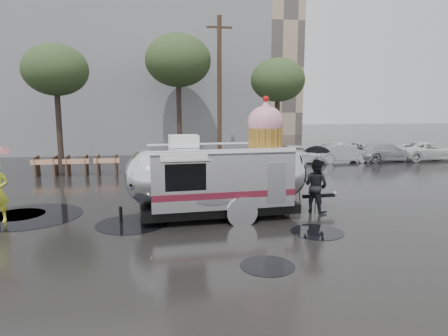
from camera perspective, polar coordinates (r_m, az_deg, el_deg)
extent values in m
plane|color=black|center=(11.92, -2.00, -8.40)|extent=(120.00, 120.00, 0.00)
cylinder|color=black|center=(11.74, 13.17, -8.89)|extent=(1.49, 1.49, 0.01)
cylinder|color=black|center=(12.49, -13.07, -7.79)|extent=(2.14, 2.14, 0.01)
cylinder|color=black|center=(14.80, -27.29, -5.94)|extent=(1.65, 1.65, 0.01)
cylinder|color=black|center=(9.23, 6.23, -13.71)|extent=(1.23, 1.23, 0.01)
cylinder|color=black|center=(14.47, -26.07, -6.18)|extent=(3.33, 3.33, 0.01)
cube|color=slate|center=(35.49, -14.04, 13.47)|extent=(22.00, 12.00, 13.00)
cylinder|color=#473323|center=(25.61, -0.66, 11.08)|extent=(0.28, 0.28, 9.00)
cube|color=#473323|center=(26.03, -0.67, 19.47)|extent=(1.60, 0.12, 0.12)
cylinder|color=#382D26|center=(24.90, -22.56, 6.84)|extent=(0.32, 0.32, 5.85)
ellipsoid|color=#2A421F|center=(24.97, -22.93, 12.80)|extent=(3.64, 3.64, 2.86)
cylinder|color=#382D26|center=(26.32, -6.44, 8.52)|extent=(0.32, 0.32, 6.75)
ellipsoid|color=#2A421F|center=(26.47, -6.56, 15.03)|extent=(4.20, 4.20, 3.30)
cylinder|color=#382D26|center=(25.42, 7.58, 6.96)|extent=(0.32, 0.32, 5.40)
ellipsoid|color=#2A421F|center=(25.45, 7.70, 12.37)|extent=(3.36, 3.36, 2.64)
cube|color=#473323|center=(22.32, -25.13, 0.24)|extent=(0.08, 0.80, 1.00)
cube|color=#473323|center=(22.09, -22.88, 0.31)|extent=(0.08, 0.80, 1.00)
cube|color=#E5590C|center=(21.80, -24.30, 0.77)|extent=(1.30, 0.04, 0.25)
cube|color=#473323|center=(21.96, -21.36, 0.35)|extent=(0.08, 0.80, 1.00)
cube|color=#473323|center=(21.79, -19.05, 0.41)|extent=(0.08, 0.80, 1.00)
cube|color=#E5590C|center=(21.47, -20.43, 0.89)|extent=(1.30, 0.04, 0.25)
cube|color=#473323|center=(21.70, -17.48, 0.46)|extent=(0.08, 0.80, 1.00)
cube|color=#473323|center=(21.60, -15.12, 0.52)|extent=(0.08, 0.80, 1.00)
cube|color=#E5590C|center=(21.24, -16.45, 1.01)|extent=(1.30, 0.04, 0.25)
imported|color=silver|center=(24.94, 10.36, 2.25)|extent=(4.00, 1.80, 1.40)
imported|color=#B2B2B7|center=(26.12, 16.57, 2.32)|extent=(4.00, 1.80, 1.40)
imported|color=#B2B2B7|center=(27.57, 22.18, 2.40)|extent=(4.20, 1.80, 1.44)
imported|color=silver|center=(29.25, 27.19, 2.47)|extent=(4.40, 1.90, 1.50)
cube|color=silver|center=(12.73, -0.89, -0.90)|extent=(4.45, 2.52, 1.77)
ellipsoid|color=silver|center=(13.34, 8.23, -0.53)|extent=(1.61, 2.35, 1.77)
ellipsoid|color=silver|center=(12.46, -10.66, -1.27)|extent=(1.61, 2.35, 1.77)
cube|color=black|center=(12.94, -0.88, -5.41)|extent=(5.02, 2.26, 0.29)
cylinder|color=black|center=(12.11, 2.43, -6.43)|extent=(0.70, 0.26, 0.69)
cylinder|color=black|center=(14.01, 0.22, -4.29)|extent=(0.70, 0.26, 0.69)
cylinder|color=silver|center=(11.97, 2.61, -6.37)|extent=(0.95, 0.15, 0.94)
cube|color=black|center=(14.06, 13.39, -3.87)|extent=(1.18, 0.19, 0.12)
sphere|color=silver|center=(14.32, 15.52, -3.52)|extent=(0.17, 0.17, 0.16)
cylinder|color=black|center=(12.70, -14.53, -6.44)|extent=(0.10, 0.10, 0.49)
cube|color=maroon|center=(11.74, 0.28, -3.95)|extent=(4.32, 0.29, 0.20)
cube|color=maroon|center=(13.89, -1.86, -1.92)|extent=(4.32, 0.29, 0.20)
cube|color=black|center=(11.39, -5.48, -1.35)|extent=(1.18, 0.10, 0.79)
cube|color=#A6A39B|center=(11.09, -5.36, 0.94)|extent=(1.40, 0.57, 0.14)
cube|color=silver|center=(12.11, 7.56, -2.19)|extent=(0.59, 0.07, 1.28)
cube|color=white|center=(12.40, -5.80, 3.84)|extent=(0.92, 0.69, 0.37)
cylinder|color=gold|center=(13.00, 5.91, 4.51)|extent=(1.08, 1.08, 0.59)
ellipsoid|color=#ECA3B7|center=(12.97, 5.95, 6.59)|extent=(1.21, 1.21, 1.02)
cone|color=#ECA3B7|center=(12.96, 5.98, 8.84)|extent=(0.52, 0.52, 0.39)
sphere|color=red|center=(12.96, 6.00, 9.80)|extent=(0.21, 0.21, 0.20)
imported|color=black|center=(13.70, 12.99, -2.50)|extent=(0.88, 0.97, 1.78)
imported|color=black|center=(13.53, 13.14, 1.74)|extent=(1.05, 1.05, 0.72)
cylinder|color=black|center=(13.71, 12.98, -2.76)|extent=(0.02, 0.02, 1.65)
cylinder|color=black|center=(14.15, 10.70, -2.93)|extent=(0.06, 0.32, 1.37)
cylinder|color=black|center=(14.18, 9.01, -2.85)|extent=(0.27, 0.20, 1.38)
cylinder|color=black|center=(13.81, 9.72, -3.19)|extent=(0.29, 0.15, 1.37)
cube|color=black|center=(13.92, 9.89, -0.18)|extent=(0.12, 0.11, 0.10)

